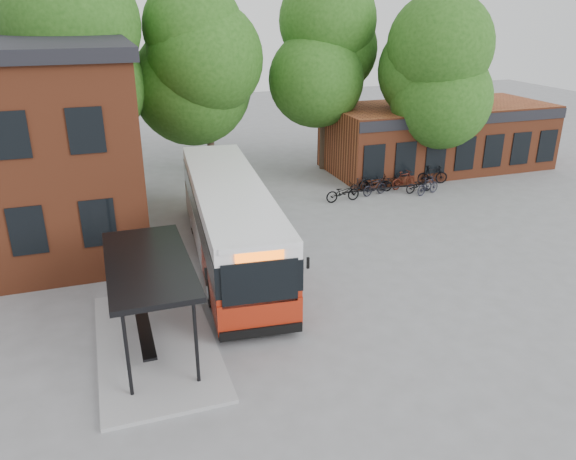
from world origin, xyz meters
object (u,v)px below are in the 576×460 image
object	(u,v)px
bus_shelter	(152,304)
bicycle_extra_0	(432,175)
bicycle_5	(404,180)
bicycle_7	(428,186)
bicycle_2	(376,183)
bicycle_0	(343,192)
bicycle_3	(375,187)
bicycle_1	(360,185)
bicycle_6	(419,185)
city_bus	(230,222)
bicycle_4	(391,181)

from	to	relation	value
bus_shelter	bicycle_extra_0	world-z (taller)	bus_shelter
bicycle_5	bicycle_7	size ratio (longest dim) A/B	1.03
bicycle_2	bicycle_5	size ratio (longest dim) A/B	1.08
bicycle_0	bicycle_3	bearing A→B (deg)	-81.40
bicycle_0	bicycle_2	xyz separation A→B (m)	(2.46, 1.01, -0.01)
bus_shelter	bicycle_extra_0	size ratio (longest dim) A/B	3.81
bicycle_1	bicycle_5	distance (m)	2.69
bicycle_6	city_bus	bearing A→B (deg)	108.36
bicycle_0	bicycle_1	distance (m)	1.85
bicycle_3	bicycle_extra_0	size ratio (longest dim) A/B	0.87
bus_shelter	bicycle_6	xyz separation A→B (m)	(15.72, 10.68, -1.00)
bus_shelter	bicycle_2	world-z (taller)	bus_shelter
bicycle_0	bicycle_extra_0	bearing A→B (deg)	-81.13
bicycle_3	bicycle_6	xyz separation A→B (m)	(2.57, -0.35, -0.03)
bus_shelter	bicycle_2	size ratio (longest dim) A/B	3.74
bicycle_3	bicycle_4	size ratio (longest dim) A/B	0.94
bicycle_2	bicycle_7	size ratio (longest dim) A/B	1.12
city_bus	bicycle_0	distance (m)	9.07
city_bus	bicycle_3	xyz separation A→B (m)	(9.45, 5.58, -1.17)
bicycle_5	bicycle_3	bearing A→B (deg)	92.10
bus_shelter	bicycle_extra_0	distance (m)	20.98
bicycle_6	bicycle_extra_0	distance (m)	1.97
bicycle_5	bicycle_6	distance (m)	1.02
bicycle_6	bicycle_7	xyz separation A→B (m)	(0.28, -0.47, 0.05)
bus_shelter	bicycle_0	world-z (taller)	bus_shelter
bicycle_4	bicycle_5	distance (m)	0.75
bus_shelter	bicycle_5	world-z (taller)	bus_shelter
bicycle_1	bicycle_5	size ratio (longest dim) A/B	0.85
city_bus	bicycle_7	world-z (taller)	city_bus
bicycle_2	bicycle_3	distance (m)	0.72
bicycle_extra_0	bicycle_6	bearing A→B (deg)	137.52
bicycle_0	bicycle_7	size ratio (longest dim) A/B	1.15
city_bus	bicycle_1	xyz separation A→B (m)	(8.88, 6.24, -1.21)
bicycle_1	bicycle_3	distance (m)	0.87
bicycle_4	bicycle_5	world-z (taller)	bicycle_5
bus_shelter	city_bus	size ratio (longest dim) A/B	0.54
bicycle_6	bicycle_7	size ratio (longest dim) A/B	1.02
bicycle_4	bicycle_7	bearing A→B (deg)	-154.81
bus_shelter	city_bus	world-z (taller)	city_bus
bus_shelter	bicycle_3	xyz separation A→B (m)	(13.14, 11.03, -0.97)
bicycle_0	bicycle_3	distance (m)	2.14
bicycle_2	bicycle_6	distance (m)	2.42
bicycle_2	bicycle_6	bearing A→B (deg)	-93.89
bicycle_extra_0	city_bus	bearing A→B (deg)	126.50
bicycle_3	bicycle_5	distance (m)	2.19
city_bus	bicycle_1	size ratio (longest dim) A/B	8.81
bicycle_5	bicycle_extra_0	xyz separation A→B (m)	(2.04, 0.25, 0.03)
bicycle_0	bicycle_5	bearing A→B (deg)	-79.31
bicycle_6	bicycle_2	bearing A→B (deg)	61.03
bicycle_1	bicycle_6	bearing A→B (deg)	-130.06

